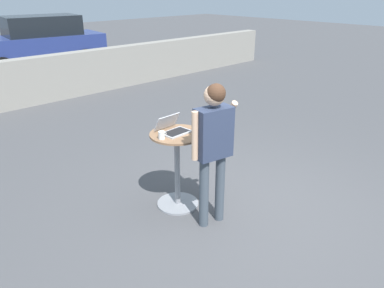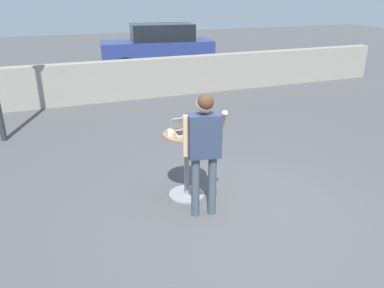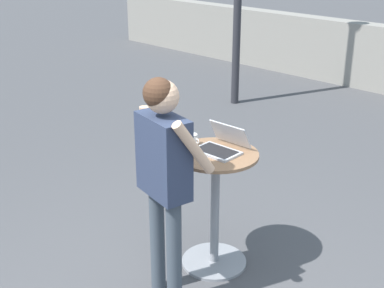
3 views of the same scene
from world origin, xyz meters
TOP-DOWN VIEW (x-y plane):
  - cafe_table at (-0.48, 0.78)m, footprint 0.66×0.66m
  - laptop at (-0.48, 0.85)m, footprint 0.35×0.34m
  - coffee_mug at (-0.72, 0.77)m, footprint 0.11×0.08m
  - standing_person at (-0.45, 0.21)m, footprint 0.59×0.34m

SIDE VIEW (x-z plane):
  - cafe_table at x=-0.48m, z-range 0.08..1.07m
  - laptop at x=-0.48m, z-range 0.94..1.13m
  - coffee_mug at x=-0.72m, z-range 0.99..1.08m
  - standing_person at x=-0.45m, z-range 0.24..1.94m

